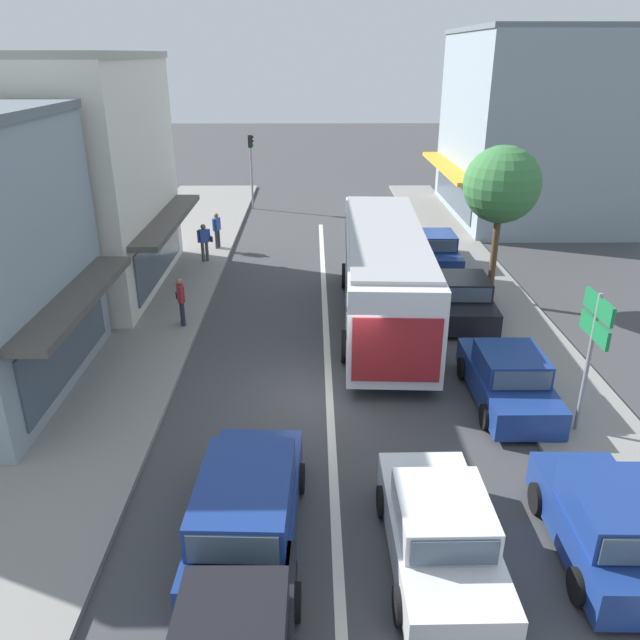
{
  "coord_description": "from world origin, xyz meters",
  "views": [
    {
      "loc": [
        -0.42,
        -14.57,
        8.44
      ],
      "look_at": [
        -0.22,
        2.28,
        1.2
      ],
      "focal_mm": 35.0,
      "sensor_mm": 36.0,
      "label": 1
    }
  ],
  "objects": [
    {
      "name": "ground_plane",
      "position": [
        0.0,
        0.0,
        0.0
      ],
      "size": [
        140.0,
        140.0,
        0.0
      ],
      "primitive_type": "plane",
      "color": "#3F3F42"
    },
    {
      "name": "lane_centre_line",
      "position": [
        0.0,
        4.0,
        0.0
      ],
      "size": [
        0.2,
        28.0,
        0.01
      ],
      "primitive_type": "cube",
      "color": "silver",
      "rests_on": "ground"
    },
    {
      "name": "sidewalk_left",
      "position": [
        -6.8,
        6.0,
        0.07
      ],
      "size": [
        5.2,
        44.0,
        0.14
      ],
      "primitive_type": "cube",
      "color": "gray",
      "rests_on": "ground"
    },
    {
      "name": "kerb_right",
      "position": [
        6.2,
        6.0,
        0.06
      ],
      "size": [
        2.8,
        44.0,
        0.12
      ],
      "primitive_type": "cube",
      "color": "gray",
      "rests_on": "ground"
    },
    {
      "name": "shopfront_mid_block",
      "position": [
        -10.18,
        8.42,
        4.24
      ],
      "size": [
        8.83,
        8.61,
        8.5
      ],
      "color": "silver",
      "rests_on": "ground"
    },
    {
      "name": "building_right_far",
      "position": [
        11.48,
        19.85,
        4.82
      ],
      "size": [
        9.27,
        10.87,
        9.66
      ],
      "color": "#84939E",
      "rests_on": "ground"
    },
    {
      "name": "city_bus",
      "position": [
        1.92,
        4.9,
        1.88
      ],
      "size": [
        3.09,
        10.96,
        3.23
      ],
      "color": "silver",
      "rests_on": "ground"
    },
    {
      "name": "sedan_behind_bus_near",
      "position": [
        1.79,
        -6.0,
        0.66
      ],
      "size": [
        1.93,
        4.21,
        1.47
      ],
      "color": "silver",
      "rests_on": "ground"
    },
    {
      "name": "wagon_adjacent_lane_trail",
      "position": [
        -1.65,
        -5.4,
        0.75
      ],
      "size": [
        2.07,
        4.57,
        1.58
      ],
      "color": "navy",
      "rests_on": "ground"
    },
    {
      "name": "parked_hatchback_kerb_front",
      "position": [
        4.79,
        -5.88,
        0.71
      ],
      "size": [
        1.89,
        3.74,
        1.54
      ],
      "color": "navy",
      "rests_on": "ground"
    },
    {
      "name": "parked_sedan_kerb_second",
      "position": [
        4.62,
        -0.41,
        0.66
      ],
      "size": [
        1.9,
        4.2,
        1.47
      ],
      "color": "navy",
      "rests_on": "ground"
    },
    {
      "name": "parked_sedan_kerb_third",
      "position": [
        4.73,
        5.35,
        0.66
      ],
      "size": [
        2.02,
        4.26,
        1.47
      ],
      "color": "black",
      "rests_on": "ground"
    },
    {
      "name": "parked_sedan_kerb_rear",
      "position": [
        4.77,
        10.96,
        0.66
      ],
      "size": [
        1.94,
        4.22,
        1.47
      ],
      "color": "navy",
      "rests_on": "ground"
    },
    {
      "name": "traffic_light_downstreet",
      "position": [
        -3.92,
        21.72,
        2.85
      ],
      "size": [
        0.33,
        0.24,
        4.2
      ],
      "color": "gray",
      "rests_on": "ground"
    },
    {
      "name": "directional_road_sign",
      "position": [
        5.88,
        -1.92,
        2.7
      ],
      "size": [
        0.1,
        1.4,
        3.6
      ],
      "color": "gray",
      "rests_on": "ground"
    },
    {
      "name": "street_tree_right",
      "position": [
        6.04,
        6.69,
        4.28
      ],
      "size": [
        2.63,
        2.63,
        5.62
      ],
      "color": "brown",
      "rests_on": "ground"
    },
    {
      "name": "pedestrian_with_handbag_near",
      "position": [
        -5.06,
        11.31,
        1.07
      ],
      "size": [
        0.63,
        0.46,
        1.63
      ],
      "color": "#4C4742",
      "rests_on": "sidewalk_left"
    },
    {
      "name": "pedestrian_browsing_midblock",
      "position": [
        -4.81,
        13.29,
        1.07
      ],
      "size": [
        0.34,
        0.53,
        1.63
      ],
      "color": "#333338",
      "rests_on": "sidewalk_left"
    },
    {
      "name": "pedestrian_far_walker",
      "position": [
        -4.74,
        4.44,
        1.07
      ],
      "size": [
        0.4,
        0.65,
        1.63
      ],
      "color": "#232838",
      "rests_on": "sidewalk_left"
    }
  ]
}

